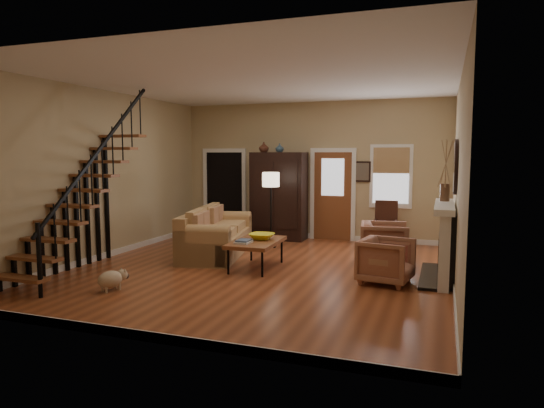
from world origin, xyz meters
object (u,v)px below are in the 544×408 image
(side_chair, at_px, (385,224))
(floor_lamp, at_px, (271,210))
(coffee_table, at_px, (256,254))
(sofa, at_px, (217,233))
(armchair_left, at_px, (386,261))
(armchair_right, at_px, (384,243))
(armoire, at_px, (279,196))

(side_chair, bearing_deg, floor_lamp, -160.91)
(coffee_table, bearing_deg, sofa, 145.77)
(floor_lamp, bearing_deg, sofa, -122.46)
(armchair_left, height_order, armchair_right, armchair_right)
(sofa, xyz_separation_m, armchair_right, (3.33, 0.32, -0.05))
(sofa, distance_m, armchair_right, 3.34)
(coffee_table, height_order, armchair_left, armchair_left)
(armchair_right, distance_m, floor_lamp, 2.75)
(coffee_table, xyz_separation_m, side_chair, (1.95, 2.82, 0.26))
(armoire, xyz_separation_m, armchair_left, (2.92, -3.28, -0.69))
(floor_lamp, bearing_deg, coffee_table, -77.69)
(floor_lamp, bearing_deg, side_chair, 19.09)
(sofa, height_order, coffee_table, sofa)
(armoire, distance_m, coffee_table, 3.18)
(armchair_right, distance_m, side_chair, 1.71)
(armoire, height_order, armchair_right, armoire)
(armchair_left, bearing_deg, armchair_right, 17.26)
(sofa, height_order, floor_lamp, floor_lamp)
(coffee_table, distance_m, armchair_right, 2.42)
(coffee_table, bearing_deg, armchair_left, -6.42)
(sofa, bearing_deg, armoire, 63.12)
(armoire, xyz_separation_m, sofa, (-0.59, -2.21, -0.61))
(sofa, relative_size, floor_lamp, 1.44)
(coffee_table, bearing_deg, armchair_right, 27.80)
(armchair_left, distance_m, side_chair, 3.11)
(sofa, xyz_separation_m, coffee_table, (1.19, -0.81, -0.19))
(sofa, xyz_separation_m, floor_lamp, (0.75, 1.18, 0.39))
(armoire, xyz_separation_m, side_chair, (2.55, -0.20, -0.54))
(coffee_table, height_order, side_chair, side_chair)
(armchair_left, bearing_deg, side_chair, 16.44)
(armoire, bearing_deg, side_chair, -4.48)
(armchair_left, relative_size, side_chair, 0.78)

